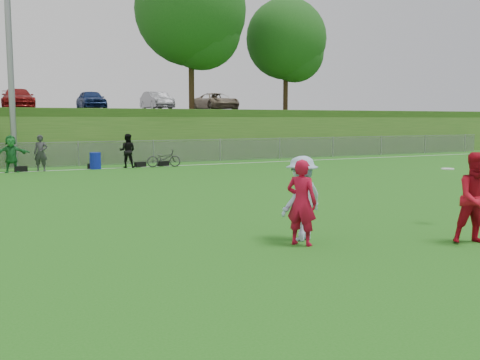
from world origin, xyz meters
TOP-DOWN VIEW (x-y plane):
  - ground at (0.00, 0.00)m, footprint 120.00×120.00m
  - sideline_far at (0.00, 18.00)m, footprint 60.00×0.10m
  - fence at (0.00, 20.00)m, footprint 58.00×0.06m
  - light_pole at (-3.00, 20.80)m, footprint 1.20×0.40m
  - berm at (0.00, 31.00)m, footprint 120.00×18.00m
  - parking_lot at (0.00, 33.00)m, footprint 120.00×12.00m
  - tree_green_near at (8.16, 24.42)m, footprint 7.14×7.14m
  - tree_green_far at (16.16, 25.92)m, footprint 5.88×5.88m
  - car_row at (-1.17, 32.00)m, footprint 32.04×5.18m
  - spectator_row at (-2.59, 18.00)m, footprint 8.68×0.94m
  - gear_bags at (1.03, 18.10)m, footprint 7.42×0.52m
  - player_red_left at (0.86, 0.18)m, footprint 0.67×0.72m
  - player_red_center at (3.98, -1.23)m, footprint 1.06×0.97m
  - player_blue at (1.10, 0.54)m, footprint 1.24×0.95m
  - frisbee at (5.00, 0.47)m, footprint 0.29×0.29m
  - recycling_bin at (0.45, 17.99)m, footprint 0.67×0.67m
  - bicycle at (3.79, 17.57)m, footprint 1.78×0.90m

SIDE VIEW (x-z plane):
  - ground at x=0.00m, z-range 0.00..0.00m
  - sideline_far at x=0.00m, z-range 0.00..0.01m
  - gear_bags at x=1.03m, z-range 0.00..0.26m
  - recycling_bin at x=0.45m, z-range 0.00..0.81m
  - bicycle at x=3.79m, z-range 0.00..0.89m
  - fence at x=0.00m, z-range 0.00..1.30m
  - player_red_left at x=0.86m, z-range 0.00..1.66m
  - player_blue at x=1.10m, z-range 0.00..1.69m
  - spectator_row at x=-2.59m, z-range 0.00..1.69m
  - player_red_center at x=3.98m, z-range 0.00..1.78m
  - frisbee at x=5.00m, z-range 1.27..1.30m
  - berm at x=0.00m, z-range 0.00..3.00m
  - parking_lot at x=0.00m, z-range 3.00..3.10m
  - car_row at x=-1.17m, z-range 3.10..4.54m
  - light_pole at x=-3.00m, z-range 0.63..12.78m
  - tree_green_far at x=16.16m, z-range 3.87..12.06m
  - tree_green_near at x=8.16m, z-range 4.06..14.00m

